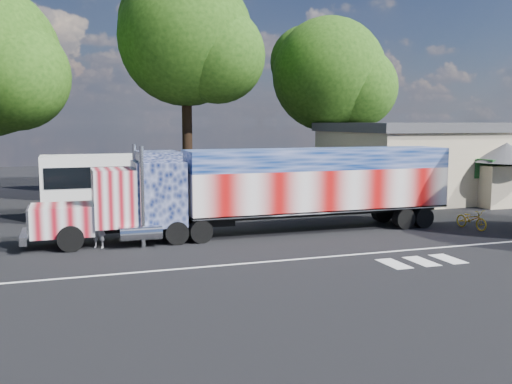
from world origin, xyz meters
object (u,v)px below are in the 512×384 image
object	(u,v)px
tree_ne_a	(331,75)
tree_n_mid	(188,39)
coach_bus	(154,184)
woman	(98,227)
semi_truck	(271,187)
bicycle	(471,219)

from	to	relation	value
tree_ne_a	tree_n_mid	bearing A→B (deg)	-175.95
tree_n_mid	tree_ne_a	xyz separation A→B (m)	(11.22, 0.79, -2.09)
coach_bus	woman	world-z (taller)	coach_bus
semi_truck	woman	xyz separation A→B (m)	(-7.93, -0.74, -1.32)
semi_truck	woman	world-z (taller)	semi_truck
bicycle	semi_truck	bearing A→B (deg)	159.09
coach_bus	woman	bearing A→B (deg)	-114.24
semi_truck	bicycle	distance (m)	10.13
semi_truck	tree_n_mid	distance (m)	16.79
woman	tree_ne_a	bearing A→B (deg)	65.39
tree_n_mid	tree_ne_a	bearing A→B (deg)	4.05
tree_n_mid	tree_ne_a	distance (m)	11.44
woman	tree_n_mid	bearing A→B (deg)	89.25
woman	bicycle	size ratio (longest dim) A/B	0.94
bicycle	woman	bearing A→B (deg)	167.04
woman	tree_n_mid	world-z (taller)	tree_n_mid
coach_bus	woman	size ratio (longest dim) A/B	6.80
woman	coach_bus	bearing A→B (deg)	90.27
bicycle	coach_bus	bearing A→B (deg)	138.96
semi_truck	bicycle	world-z (taller)	semi_truck
coach_bus	bicycle	world-z (taller)	coach_bus
bicycle	tree_n_mid	xyz separation A→B (m)	(-10.56, 16.52, 10.41)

